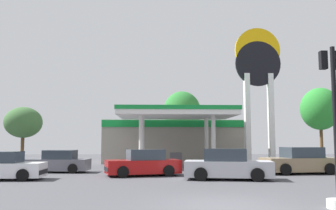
# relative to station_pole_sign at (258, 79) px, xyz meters

# --- Properties ---
(ground_plane) EXTENTS (90.00, 90.00, 0.00)m
(ground_plane) POSITION_rel_station_pole_sign_xyz_m (-6.14, -16.91, -6.90)
(ground_plane) COLOR #47474C
(ground_plane) RESTS_ON ground
(gas_station) EXTENTS (12.53, 13.65, 4.52)m
(gas_station) POSITION_rel_station_pole_sign_xyz_m (-6.56, 6.42, -4.74)
(gas_station) COLOR gray
(gas_station) RESTS_ON ground
(station_pole_sign) EXTENTS (3.62, 0.56, 11.04)m
(station_pole_sign) POSITION_rel_station_pole_sign_xyz_m (0.00, 0.00, 0.00)
(station_pole_sign) COLOR white
(station_pole_sign) RESTS_ON ground
(car_0) EXTENTS (4.71, 2.46, 1.62)m
(car_0) POSITION_rel_station_pole_sign_xyz_m (0.68, -6.09, -6.16)
(car_0) COLOR black
(car_0) RESTS_ON ground
(car_2) EXTENTS (4.11, 1.94, 1.46)m
(car_2) POSITION_rel_station_pole_sign_xyz_m (-16.09, -8.98, -6.24)
(car_2) COLOR black
(car_2) RESTS_ON ground
(car_3) EXTENTS (4.52, 2.74, 1.51)m
(car_3) POSITION_rel_station_pole_sign_xyz_m (-8.90, -7.00, -6.21)
(car_3) COLOR black
(car_3) RESTS_ON ground
(car_4) EXTENTS (4.72, 2.59, 1.60)m
(car_4) POSITION_rel_station_pole_sign_xyz_m (-4.46, -9.30, -6.17)
(car_4) COLOR black
(car_4) RESTS_ON ground
(car_5) EXTENTS (4.08, 2.06, 1.42)m
(car_5) POSITION_rel_station_pole_sign_xyz_m (-14.41, -4.50, -6.26)
(car_5) COLOR black
(car_5) RESTS_ON ground
(traffic_signal_1) EXTENTS (0.71, 0.71, 4.88)m
(traffic_signal_1) POSITION_rel_station_pole_sign_xyz_m (-2.84, -17.57, -5.00)
(traffic_signal_1) COLOR silver
(traffic_signal_1) RESTS_ON ground
(tree_0) EXTENTS (3.90, 3.90, 5.58)m
(tree_0) POSITION_rel_station_pole_sign_xyz_m (-21.99, 10.67, -2.96)
(tree_0) COLOR brown
(tree_0) RESTS_ON ground
(tree_1) EXTENTS (4.07, 4.07, 7.35)m
(tree_1) POSITION_rel_station_pole_sign_xyz_m (-5.23, 10.87, -1.79)
(tree_1) COLOR brown
(tree_1) RESTS_ON ground
(tree_2) EXTENTS (4.28, 4.28, 7.89)m
(tree_2) POSITION_rel_station_pole_sign_xyz_m (10.17, 11.25, -1.36)
(tree_2) COLOR brown
(tree_2) RESTS_ON ground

